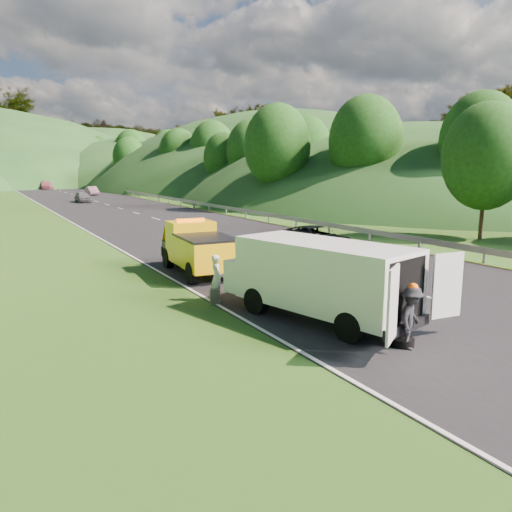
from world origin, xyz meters
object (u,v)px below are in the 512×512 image
child (269,301)px  white_van (319,276)px  spare_tire (402,346)px  woman (217,301)px  passing_suv (316,251)px  tow_truck (198,248)px  worker (410,349)px  suitcase (215,297)px

child → white_van: bearing=-51.9°
white_van → spare_tire: 3.29m
woman → spare_tire: size_ratio=2.66×
white_van → passing_suv: bearing=40.0°
tow_truck → woman: bearing=-100.4°
child → passing_suv: bearing=77.7°
child → worker: size_ratio=0.61×
white_van → worker: 3.50m
worker → passing_suv: 14.78m
tow_truck → child: bearing=-81.5°
white_van → child: bearing=81.5°
worker → tow_truck: bearing=64.7°
worker → passing_suv: bearing=31.8°
woman → passing_suv: (9.02, 6.58, 0.00)m
white_van → worker: (0.55, -3.18, -1.35)m
woman → child: 1.81m
child → worker: bearing=-49.5°
worker → suitcase: worker is taller
white_van → suitcase: white_van is taller
child → passing_suv: passing_suv is taller
child → suitcase: size_ratio=1.88×
woman → child: size_ratio=1.61×
tow_truck → worker: 11.11m
suitcase → spare_tire: suitcase is taller
passing_suv → woman: bearing=-146.2°
tow_truck → worker: bearing=-79.4°
child → spare_tire: (0.77, -5.42, 0.00)m
passing_suv → worker: bearing=-119.2°
worker → child: bearing=66.7°
white_van → worker: size_ratio=4.44×
tow_truck → white_van: bearing=-80.9°
white_van → woman: bearing=103.5°
tow_truck → spare_tire: 10.88m
suitcase → white_van: bearing=-56.1°
tow_truck → woman: size_ratio=3.42×
suitcase → passing_suv: 11.60m
child → worker: worker is taller
woman → tow_truck: bearing=-7.2°
worker → spare_tire: (-0.02, 0.23, 0.00)m
child → worker: 5.71m
woman → suitcase: (-0.25, -0.39, 0.26)m
tow_truck → suitcase: (-1.43, -4.78, -0.86)m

